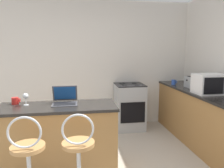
% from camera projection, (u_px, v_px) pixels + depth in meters
% --- Properties ---
extents(wall_back, '(12.00, 0.06, 2.60)m').
position_uv_depth(wall_back, '(83.00, 65.00, 4.51)').
color(wall_back, silver).
rests_on(wall_back, ground_plane).
extents(breakfast_bar, '(1.48, 0.58, 0.93)m').
position_uv_depth(breakfast_bar, '(59.00, 140.00, 2.80)').
color(breakfast_bar, '#9E703D').
rests_on(breakfast_bar, ground_plane).
extents(counter_right, '(0.60, 2.92, 0.93)m').
position_uv_depth(counter_right, '(209.00, 122.00, 3.51)').
color(counter_right, '#9E703D').
rests_on(counter_right, ground_plane).
extents(bar_stool_near, '(0.40, 0.40, 1.00)m').
position_uv_depth(bar_stool_near, '(29.00, 165.00, 2.20)').
color(bar_stool_near, silver).
rests_on(bar_stool_near, ground_plane).
extents(bar_stool_far, '(0.40, 0.40, 1.00)m').
position_uv_depth(bar_stool_far, '(79.00, 161.00, 2.28)').
color(bar_stool_far, silver).
rests_on(bar_stool_far, ground_plane).
extents(laptop, '(0.32, 0.29, 0.23)m').
position_uv_depth(laptop, '(65.00, 99.00, 2.83)').
color(laptop, '#47474C').
rests_on(laptop, breakfast_bar).
extents(microwave, '(0.45, 0.35, 0.31)m').
position_uv_depth(microwave, '(209.00, 84.00, 3.43)').
color(microwave, white).
rests_on(microwave, counter_right).
extents(toaster, '(0.18, 0.25, 0.20)m').
position_uv_depth(toaster, '(191.00, 82.00, 3.99)').
color(toaster, '#9EA3A8').
rests_on(toaster, counter_right).
extents(stove_range, '(0.57, 0.58, 0.93)m').
position_uv_depth(stove_range, '(129.00, 106.00, 4.46)').
color(stove_range, '#9EA3A8').
rests_on(stove_range, ground_plane).
extents(wine_glass_tall, '(0.07, 0.07, 0.15)m').
position_uv_depth(wine_glass_tall, '(26.00, 96.00, 2.74)').
color(wine_glass_tall, silver).
rests_on(wine_glass_tall, breakfast_bar).
extents(mug_blue, '(0.10, 0.08, 0.09)m').
position_uv_depth(mug_blue, '(174.00, 82.00, 4.35)').
color(mug_blue, '#2D51AD').
rests_on(mug_blue, counter_right).
extents(mug_red, '(0.11, 0.09, 0.09)m').
position_uv_depth(mug_red, '(15.00, 101.00, 2.80)').
color(mug_red, red).
rests_on(mug_red, breakfast_bar).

